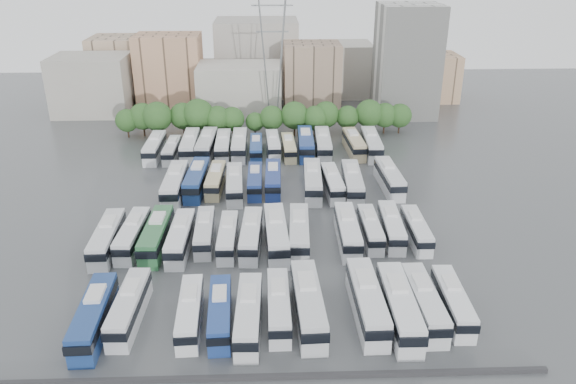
{
  "coord_description": "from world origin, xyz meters",
  "views": [
    {
      "loc": [
        0.8,
        -75.49,
        38.94
      ],
      "look_at": [
        3.75,
        4.87,
        3.0
      ],
      "focal_mm": 35.0,
      "sensor_mm": 36.0,
      "label": 1
    }
  ],
  "objects_px": {
    "bus_r0_s13": "(453,301)",
    "bus_r2_s2": "(175,184)",
    "bus_r1_s7": "(276,234)",
    "bus_r2_s13": "(389,178)",
    "bus_r0_s6": "(249,314)",
    "bus_r2_s11": "(352,182)",
    "bus_r1_s11": "(370,228)",
    "bus_r3_s9": "(306,143)",
    "bus_r1_s1": "(133,234)",
    "bus_r3_s5": "(239,145)",
    "bus_r1_s12": "(391,226)",
    "bus_r3_s12": "(354,144)",
    "electricity_pylon": "(272,43)",
    "bus_r1_s0": "(107,238)",
    "bus_r1_s2": "(156,235)",
    "bus_r2_s9": "(313,181)",
    "bus_r0_s4": "(190,312)",
    "bus_r1_s4": "(205,232)",
    "bus_r3_s4": "(223,146)",
    "bus_r1_s8": "(299,232)",
    "bus_r3_s6": "(256,148)",
    "bus_r1_s10": "(348,231)",
    "bus_r3_s8": "(289,147)",
    "bus_r0_s11": "(399,306)",
    "bus_r0_s1": "(94,316)",
    "bus_r1_s5": "(228,236)",
    "bus_r1_s13": "(416,229)",
    "bus_r0_s7": "(279,306)",
    "bus_r2_s10": "(332,183)",
    "bus_r0_s12": "(424,302)",
    "bus_r1_s6": "(251,235)",
    "bus_r2_s4": "(216,180)",
    "bus_r0_s8": "(308,304)",
    "bus_r3_s2": "(190,145)",
    "bus_r3_s7": "(273,144)",
    "bus_r3_s10": "(323,144)",
    "bus_r3_s13": "(372,144)",
    "bus_r3_s1": "(172,150)",
    "bus_r2_s3": "(197,179)",
    "bus_r3_s3": "(207,145)",
    "bus_r2_s6": "(255,181)",
    "bus_r1_s3": "(180,237)",
    "apartment_tower": "(407,61)",
    "bus_r3_s0": "(155,147)"
  },
  "relations": [
    {
      "from": "bus_r3_s13",
      "to": "bus_r1_s5",
      "type": "bearing_deg",
      "value": -123.28
    },
    {
      "from": "bus_r1_s11",
      "to": "bus_r3_s9",
      "type": "bearing_deg",
      "value": 101.05
    },
    {
      "from": "bus_r1_s0",
      "to": "bus_r1_s3",
      "type": "bearing_deg",
      "value": -2.19
    },
    {
      "from": "bus_r1_s4",
      "to": "bus_r3_s8",
      "type": "relative_size",
      "value": 1.01
    },
    {
      "from": "bus_r0_s13",
      "to": "bus_r3_s5",
      "type": "relative_size",
      "value": 0.88
    },
    {
      "from": "bus_r1_s3",
      "to": "bus_r1_s8",
      "type": "height_order",
      "value": "bus_r1_s8"
    },
    {
      "from": "bus_r1_s12",
      "to": "bus_r3_s12",
      "type": "distance_m",
      "value": 35.56
    },
    {
      "from": "bus_r0_s4",
      "to": "bus_r1_s5",
      "type": "relative_size",
      "value": 1.02
    },
    {
      "from": "electricity_pylon",
      "to": "bus_r1_s0",
      "type": "distance_m",
      "value": 64.01
    },
    {
      "from": "bus_r0_s1",
      "to": "bus_r1_s7",
      "type": "relative_size",
      "value": 0.96
    },
    {
      "from": "bus_r0_s6",
      "to": "bus_r2_s11",
      "type": "distance_m",
      "value": 39.38
    },
    {
      "from": "bus_r1_s10",
      "to": "bus_r3_s8",
      "type": "height_order",
      "value": "bus_r1_s10"
    },
    {
      "from": "bus_r1_s12",
      "to": "bus_r2_s4",
      "type": "relative_size",
      "value": 1.02
    },
    {
      "from": "bus_r0_s7",
      "to": "bus_r3_s0",
      "type": "bearing_deg",
      "value": 113.15
    },
    {
      "from": "bus_r3_s7",
      "to": "bus_r3_s10",
      "type": "bearing_deg",
      "value": -7.76
    },
    {
      "from": "bus_r1_s8",
      "to": "bus_r3_s12",
      "type": "xyz_separation_m",
      "value": [
        13.07,
        37.13,
        -0.0
      ]
    },
    {
      "from": "bus_r3_s1",
      "to": "bus_r0_s1",
      "type": "bearing_deg",
      "value": -89.57
    },
    {
      "from": "bus_r3_s2",
      "to": "bus_r3_s5",
      "type": "height_order",
      "value": "bus_r3_s2"
    },
    {
      "from": "bus_r1_s4",
      "to": "bus_r3_s4",
      "type": "bearing_deg",
      "value": 87.82
    },
    {
      "from": "bus_r0_s4",
      "to": "bus_r3_s9",
      "type": "distance_m",
      "value": 57.22
    },
    {
      "from": "bus_r3_s2",
      "to": "bus_r3_s7",
      "type": "distance_m",
      "value": 16.51
    },
    {
      "from": "bus_r0_s8",
      "to": "bus_r3_s2",
      "type": "bearing_deg",
      "value": 107.8
    },
    {
      "from": "bus_r2_s10",
      "to": "bus_r1_s4",
      "type": "bearing_deg",
      "value": -142.82
    },
    {
      "from": "bus_r1_s5",
      "to": "bus_r2_s10",
      "type": "distance_m",
      "value": 24.46
    },
    {
      "from": "bus_r1_s0",
      "to": "bus_r0_s4",
      "type": "bearing_deg",
      "value": -53.28
    },
    {
      "from": "bus_r0_s12",
      "to": "bus_r1_s6",
      "type": "height_order",
      "value": "bus_r0_s12"
    },
    {
      "from": "bus_r1_s7",
      "to": "bus_r3_s9",
      "type": "distance_m",
      "value": 38.23
    },
    {
      "from": "bus_r1_s8",
      "to": "bus_r3_s6",
      "type": "xyz_separation_m",
      "value": [
        -6.54,
        35.99,
        -0.25
      ]
    },
    {
      "from": "bus_r0_s13",
      "to": "bus_r2_s2",
      "type": "distance_m",
      "value": 49.84
    },
    {
      "from": "bus_r1_s6",
      "to": "bus_r2_s6",
      "type": "relative_size",
      "value": 1.08
    },
    {
      "from": "bus_r1_s7",
      "to": "bus_r2_s13",
      "type": "height_order",
      "value": "bus_r1_s7"
    },
    {
      "from": "bus_r0_s12",
      "to": "bus_r2_s9",
      "type": "height_order",
      "value": "bus_r2_s9"
    },
    {
      "from": "bus_r1_s0",
      "to": "bus_r1_s12",
      "type": "distance_m",
      "value": 39.72
    },
    {
      "from": "bus_r1_s13",
      "to": "bus_r1_s5",
      "type": "bearing_deg",
      "value": -177.09
    },
    {
      "from": "bus_r1_s1",
      "to": "bus_r3_s5",
      "type": "bearing_deg",
      "value": 72.6
    },
    {
      "from": "bus_r1_s0",
      "to": "bus_r3_s12",
      "type": "distance_m",
      "value": 54.58
    },
    {
      "from": "bus_r1_s3",
      "to": "bus_r3_s6",
      "type": "relative_size",
      "value": 1.11
    },
    {
      "from": "bus_r1_s2",
      "to": "bus_r2_s9",
      "type": "xyz_separation_m",
      "value": [
        23.02,
        18.18,
        0.07
      ]
    },
    {
      "from": "bus_r0_s11",
      "to": "bus_r2_s11",
      "type": "height_order",
      "value": "bus_r0_s11"
    },
    {
      "from": "bus_r1_s5",
      "to": "bus_r1_s13",
      "type": "xyz_separation_m",
      "value": [
        26.59,
        1.08,
        -0.01
      ]
    },
    {
      "from": "apartment_tower",
      "to": "electricity_pylon",
      "type": "height_order",
      "value": "electricity_pylon"
    },
    {
      "from": "bus_r2_s3",
      "to": "bus_r3_s5",
      "type": "xyz_separation_m",
      "value": [
        6.48,
        17.65,
        -0.04
      ]
    },
    {
      "from": "bus_r3_s4",
      "to": "bus_r3_s1",
      "type": "bearing_deg",
      "value": -172.99
    },
    {
      "from": "bus_r0_s1",
      "to": "bus_r3_s0",
      "type": "distance_m",
      "value": 54.79
    },
    {
      "from": "bus_r3_s3",
      "to": "bus_r3_s6",
      "type": "height_order",
      "value": "bus_r3_s3"
    },
    {
      "from": "bus_r2_s13",
      "to": "bus_r3_s5",
      "type": "bearing_deg",
      "value": 143.87
    },
    {
      "from": "bus_r1_s8",
      "to": "bus_r0_s7",
      "type": "bearing_deg",
      "value": -98.0
    },
    {
      "from": "bus_r0_s7",
      "to": "bus_r2_s10",
      "type": "relative_size",
      "value": 0.96
    },
    {
      "from": "bus_r2_s11",
      "to": "bus_r1_s0",
      "type": "bearing_deg",
      "value": -150.93
    },
    {
      "from": "bus_r3_s3",
      "to": "bus_r0_s1",
      "type": "bearing_deg",
      "value": -94.76
    }
  ]
}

